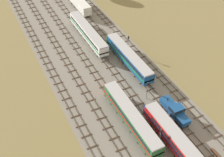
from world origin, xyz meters
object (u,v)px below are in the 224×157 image
Objects in this scene: diesel_railcar_centre_left_mid at (131,117)px; diesel_railcar_centre_right_midfar at (129,57)px; diesel_railcar_centre_nearest at (179,143)px; signal_post_mid at (147,88)px; shunter_loco_centre_right_near at (175,110)px; signal_post_nearest at (160,135)px; freight_boxcar_centre_right_farther at (80,3)px; signal_post_near at (128,42)px; passenger_coach_centre_far at (88,32)px.

diesel_railcar_centre_left_mid is 1.00× the size of diesel_railcar_centre_right_midfar.
diesel_railcar_centre_nearest is 15.23m from signal_post_mid.
shunter_loco_centre_right_near is at bearing 57.96° from diesel_railcar_centre_nearest.
signal_post_nearest is (2.37, -7.02, 0.56)m from diesel_railcar_centre_left_mid.
freight_boxcar_centre_right_farther is 2.50× the size of signal_post_near.
diesel_railcar_centre_right_midfar is at bearing 79.55° from signal_post_mid.
diesel_railcar_centre_right_midfar is 3.66× the size of signal_post_near.
shunter_loco_centre_right_near is 1.71× the size of signal_post_nearest.
diesel_railcar_centre_nearest reaches higher than shunter_loco_centre_right_near.
diesel_railcar_centre_left_mid is 25.94m from signal_post_near.
signal_post_near is (9.49, 30.06, 0.38)m from signal_post_nearest.
diesel_railcar_centre_nearest is at bearing -48.25° from signal_post_nearest.
diesel_railcar_centre_nearest is 2.42× the size of shunter_loco_centre_right_near.
diesel_railcar_centre_left_mid is 4.18× the size of signal_post_mid.
signal_post_near is (11.87, 23.04, 0.95)m from diesel_railcar_centre_left_mid.
signal_post_near is at bearing 74.98° from signal_post_mid.
diesel_railcar_centre_nearest is 8.97m from shunter_loco_centre_right_near.
signal_post_mid is (-2.37, -12.87, 0.54)m from diesel_railcar_centre_right_midfar.
diesel_railcar_centre_nearest and diesel_railcar_centre_left_mid have the same top height.
signal_post_near is at bearing -85.42° from freight_boxcar_centre_right_farther.
signal_post_near reaches higher than signal_post_nearest.
diesel_railcar_centre_right_midfar and passenger_coach_centre_far have the same top height.
signal_post_mid reaches higher than diesel_railcar_centre_right_midfar.
diesel_railcar_centre_left_mid is at bearing 108.67° from signal_post_nearest.
diesel_railcar_centre_nearest is 10.78m from diesel_railcar_centre_left_mid.
shunter_loco_centre_right_near is at bearing -95.39° from signal_post_near.
signal_post_near is at bearing 62.75° from diesel_railcar_centre_left_mid.
diesel_railcar_centre_right_midfar reaches higher than freight_boxcar_centre_right_farther.
freight_boxcar_centre_right_farther is 29.64m from signal_post_near.
passenger_coach_centre_far is at bearing 86.69° from signal_post_nearest.
shunter_loco_centre_right_near is 8.73m from signal_post_nearest.
signal_post_nearest is (-7.12, -4.93, 1.15)m from shunter_loco_centre_right_near.
signal_post_nearest reaches higher than freight_boxcar_centre_right_farther.
signal_post_mid reaches higher than diesel_railcar_centre_left_mid.
diesel_railcar_centre_nearest is at bearing -122.04° from shunter_loco_centre_right_near.
signal_post_near is (2.37, 25.14, 1.53)m from shunter_loco_centre_right_near.
diesel_railcar_centre_right_midfar is 4.15× the size of signal_post_nearest.
signal_post_near is (2.37, 4.81, 0.95)m from diesel_railcar_centre_right_midfar.
signal_post_near is (7.12, -11.03, 0.93)m from passenger_coach_centre_far.
diesel_railcar_centre_left_mid is 3.66× the size of signal_post_near.
passenger_coach_centre_far is (-0.00, 43.75, 0.02)m from diesel_railcar_centre_nearest.
diesel_railcar_centre_right_midfar is (0.00, 20.33, 0.59)m from shunter_loco_centre_right_near.
diesel_railcar_centre_right_midfar is 5.45m from signal_post_near.
freight_boxcar_centre_right_farther is (4.75, 62.25, -0.15)m from diesel_railcar_centre_nearest.
passenger_coach_centre_far reaches higher than freight_boxcar_centre_right_farther.
passenger_coach_centre_far is 4.46× the size of signal_post_nearest.
diesel_railcar_centre_left_mid is at bearing -117.51° from diesel_railcar_centre_right_midfar.
passenger_coach_centre_far is 13.16m from signal_post_near.
signal_post_mid reaches higher than diesel_railcar_centre_nearest.
shunter_loco_centre_right_near is 7.90m from signal_post_mid.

